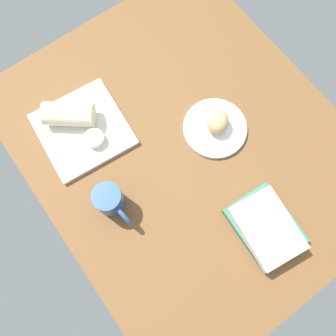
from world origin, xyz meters
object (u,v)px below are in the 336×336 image
breakfast_wrap (69,114)px  book_stack (266,227)px  scone_pastry (218,122)px  coffee_mug (110,201)px  square_plate (83,130)px  sauce_cup (95,139)px  round_plate (215,128)px

breakfast_wrap → book_stack: (59.74, 26.11, -2.49)cm
scone_pastry → breakfast_wrap: breakfast_wrap is taller
coffee_mug → square_plate: bearing=167.6°
coffee_mug → book_stack: bearing=44.7°
square_plate → sauce_cup: size_ratio=4.40×
scone_pastry → sauce_cup: size_ratio=1.33×
sauce_cup → coffee_mug: bearing=-19.0°
scone_pastry → book_stack: size_ratio=0.35×
square_plate → book_stack: size_ratio=1.17×
round_plate → coffee_mug: coffee_mug is taller
round_plate → book_stack: book_stack is taller
square_plate → sauce_cup: 6.11cm
round_plate → sauce_cup: (-17.85, -31.64, 2.36)cm
square_plate → sauce_cup: bearing=11.5°
scone_pastry → book_stack: 33.22cm
round_plate → book_stack: (31.89, -7.55, 1.91)cm
book_stack → coffee_mug: (-30.86, -30.57, 2.68)cm
breakfast_wrap → sauce_cup: bearing=-130.0°
round_plate → book_stack: bearing=-13.3°
sauce_cup → book_stack: (49.74, 24.08, -0.46)cm
square_plate → coffee_mug: bearing=-12.4°
round_plate → breakfast_wrap: breakfast_wrap is taller
round_plate → scone_pastry: (-0.26, 0.62, 3.71)cm
square_plate → book_stack: bearing=24.5°
square_plate → coffee_mug: (24.44, -5.36, 4.49)cm
sauce_cup → breakfast_wrap: breakfast_wrap is taller
scone_pastry → coffee_mug: bearing=-88.1°
scone_pastry → breakfast_wrap: 44.01cm
book_stack → coffee_mug: bearing=-135.3°
scone_pastry → book_stack: scone_pastry is taller
breakfast_wrap → coffee_mug: bearing=-150.3°
sauce_cup → breakfast_wrap: (-10.01, -2.03, 2.04)cm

